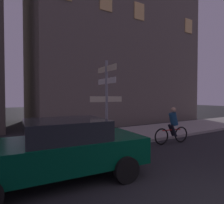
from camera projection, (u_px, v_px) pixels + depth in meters
name	position (u px, v px, depth m)	size (l,w,h in m)	color
sidewalk_kerb	(87.00, 140.00, 8.86)	(40.00, 3.47, 0.14)	#9E9991
signpost	(107.00, 94.00, 8.00)	(1.53, 1.52, 3.47)	gray
car_far_trailing	(60.00, 148.00, 4.72)	(4.57, 2.24, 1.51)	#05472D
cyclist	(173.00, 127.00, 8.42)	(1.81, 0.38, 1.61)	black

